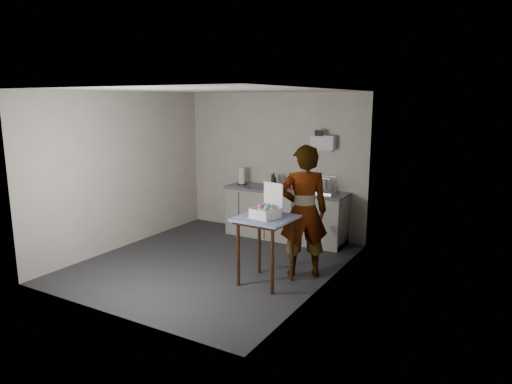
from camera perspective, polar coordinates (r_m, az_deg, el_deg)
The scene contains 15 objects.
ground at distance 7.14m, azimuth -5.47°, elevation -8.81°, with size 4.00×4.00×0.00m, color #28272C.
wall_back at distance 8.47m, azimuth 2.19°, elevation 3.53°, with size 3.60×0.02×2.60m, color beige.
wall_right at distance 5.95m, azimuth 8.48°, elevation 0.05°, with size 0.02×4.00×2.60m, color beige.
wall_left at distance 7.96m, azimuth -16.22°, elevation 2.58°, with size 0.02×4.00×2.60m, color beige.
ceiling at distance 6.70m, azimuth -5.90°, elevation 12.51°, with size 3.60×4.00×0.01m, color silver.
kitchen_counter at distance 8.21m, azimuth 3.67°, elevation -2.95°, with size 2.24×0.62×0.91m.
wall_shelf at distance 7.94m, azimuth 8.39°, elevation 6.14°, with size 0.42×0.18×0.37m.
side_table at distance 6.11m, azimuth 1.20°, elevation -4.23°, with size 0.75×0.75×0.93m.
standing_man at distance 6.40m, azimuth 5.98°, elevation -2.43°, with size 0.68×0.45×1.87m, color #B2A593.
soap_bottle at distance 8.10m, azimuth 2.23°, elevation 1.39°, with size 0.11×0.11×0.29m, color black.
soda_can at distance 8.09m, azimuth 4.21°, elevation 0.78°, with size 0.07×0.07×0.12m, color red.
dark_bottle at distance 8.26m, azimuth 2.14°, elevation 1.41°, with size 0.07×0.07×0.23m, color black.
paper_towel at distance 8.52m, azimuth -1.77°, elevation 1.93°, with size 0.18×0.18×0.31m.
dish_rack at distance 7.87m, azimuth 8.32°, elevation 0.40°, with size 0.39×0.30×0.28m.
bakery_box at distance 6.03m, azimuth 1.28°, elevation -2.27°, with size 0.38×0.39×0.45m.
Camera 1 is at (3.92, -5.44, 2.46)m, focal length 32.00 mm.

